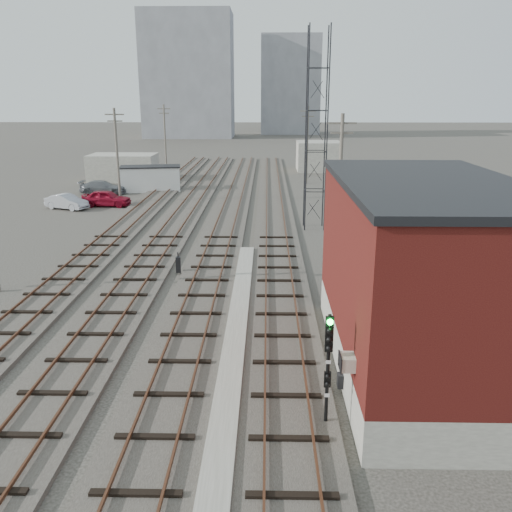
{
  "coord_description": "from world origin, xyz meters",
  "views": [
    {
      "loc": [
        1.81,
        -6.9,
        9.98
      ],
      "look_at": [
        1.27,
        19.52,
        2.2
      ],
      "focal_mm": 38.0,
      "sensor_mm": 36.0,
      "label": 1
    }
  ],
  "objects_px": {
    "site_trailer": "(151,178)",
    "car_silver": "(67,202)",
    "switch_stand": "(178,264)",
    "car_red": "(106,198)",
    "signal_mast": "(328,364)",
    "car_grey": "(103,187)"
  },
  "relations": [
    {
      "from": "switch_stand",
      "to": "car_red",
      "type": "relative_size",
      "value": 0.27
    },
    {
      "from": "car_red",
      "to": "car_grey",
      "type": "relative_size",
      "value": 0.94
    },
    {
      "from": "car_silver",
      "to": "site_trailer",
      "type": "bearing_deg",
      "value": -6.35
    },
    {
      "from": "site_trailer",
      "to": "car_silver",
      "type": "bearing_deg",
      "value": -128.1
    },
    {
      "from": "site_trailer",
      "to": "car_red",
      "type": "distance_m",
      "value": 9.19
    },
    {
      "from": "signal_mast",
      "to": "car_grey",
      "type": "height_order",
      "value": "signal_mast"
    },
    {
      "from": "switch_stand",
      "to": "car_red",
      "type": "bearing_deg",
      "value": 108.3
    },
    {
      "from": "signal_mast",
      "to": "car_red",
      "type": "bearing_deg",
      "value": 115.74
    },
    {
      "from": "signal_mast",
      "to": "switch_stand",
      "type": "height_order",
      "value": "signal_mast"
    },
    {
      "from": "switch_stand",
      "to": "car_grey",
      "type": "height_order",
      "value": "car_grey"
    },
    {
      "from": "signal_mast",
      "to": "switch_stand",
      "type": "xyz_separation_m",
      "value": [
        -7.06,
        15.19,
        -1.61
      ]
    },
    {
      "from": "signal_mast",
      "to": "car_grey",
      "type": "distance_m",
      "value": 46.44
    },
    {
      "from": "signal_mast",
      "to": "car_silver",
      "type": "height_order",
      "value": "signal_mast"
    },
    {
      "from": "car_grey",
      "to": "car_red",
      "type": "bearing_deg",
      "value": -159.38
    },
    {
      "from": "switch_stand",
      "to": "car_red",
      "type": "height_order",
      "value": "car_red"
    },
    {
      "from": "switch_stand",
      "to": "site_trailer",
      "type": "xyz_separation_m",
      "value": [
        -7.62,
        29.1,
        0.8
      ]
    },
    {
      "from": "switch_stand",
      "to": "signal_mast",
      "type": "bearing_deg",
      "value": -73.14
    },
    {
      "from": "signal_mast",
      "to": "car_silver",
      "type": "xyz_separation_m",
      "value": [
        -20.37,
        33.99,
        -1.5
      ]
    },
    {
      "from": "car_grey",
      "to": "signal_mast",
      "type": "bearing_deg",
      "value": -153.83
    },
    {
      "from": "switch_stand",
      "to": "car_silver",
      "type": "height_order",
      "value": "car_silver"
    },
    {
      "from": "car_silver",
      "to": "signal_mast",
      "type": "bearing_deg",
      "value": -126.47
    },
    {
      "from": "site_trailer",
      "to": "car_silver",
      "type": "height_order",
      "value": "site_trailer"
    }
  ]
}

